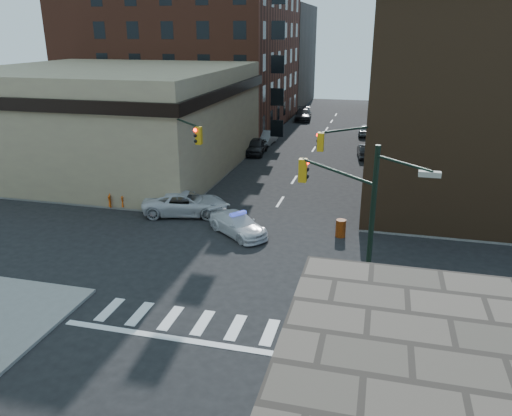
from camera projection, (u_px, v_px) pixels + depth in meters
The scene contains 30 objects.
ground at pixel (244, 258), 27.94m from camera, with size 140.00×140.00×0.00m, color black.
sidewalk_nw at pixel (138, 130), 63.13m from camera, with size 34.00×54.50×0.15m, color gray.
bank_building at pixel (113, 118), 45.42m from camera, with size 22.00×22.00×9.00m, color #9C8C66.
apartment_block at pixel (189, 31), 64.71m from camera, with size 25.00×25.00×24.00m, color #58291B.
commercial_row_ne at pixel (458, 92), 43.13m from camera, with size 14.00×34.00×14.00m, color #48301D.
filler_nw at pixel (250, 55), 85.56m from camera, with size 20.00×18.00×16.00m, color brown.
filler_ne at pixel (435, 73), 75.64m from camera, with size 16.00×16.00×12.00m, color #58291B.
signal_pole_se at pixel (352, 227), 19.95m from camera, with size 5.40×5.27×8.00m.
signal_pole_nw at pixel (180, 155), 32.71m from camera, with size 3.58×3.67×8.00m.
signal_pole_ne at pixel (361, 166), 30.02m from camera, with size 3.67×3.58×8.00m.
tree_ne_near at pixel (389, 123), 48.77m from camera, with size 3.00×3.00×4.85m.
tree_ne_far at pixel (389, 111), 56.08m from camera, with size 3.00×3.00×4.85m.
police_car at pixel (238, 224), 30.96m from camera, with size 1.87×4.61×1.34m, color silver.
pickup at pixel (186, 203), 34.31m from camera, with size 2.66×5.76×1.60m, color silver.
parked_car_wnear at pixel (256, 146), 51.20m from camera, with size 1.88×4.66×1.59m, color black.
parked_car_wfar at pixel (267, 138), 55.91m from camera, with size 1.48×4.24×1.40m, color gray.
parked_car_wdeep at pixel (303, 115), 70.54m from camera, with size 2.23×5.49×1.59m, color black.
parked_car_enear at pixel (366, 151), 49.82m from camera, with size 1.42×4.06×1.34m, color black.
parked_car_efar at pixel (366, 130), 60.21m from camera, with size 1.64×4.08×1.39m, color gray.
pedestrian_a at pixel (168, 184), 37.89m from camera, with size 0.64×0.42×1.74m, color black.
pedestrian_b at pixel (130, 189), 36.99m from camera, with size 0.78×0.61×1.61m, color black.
pedestrian_c at pixel (117, 182), 38.69m from camera, with size 0.91×0.38×1.54m, color #202230.
barrel_road at pixel (341, 228), 30.66m from camera, with size 0.62×0.62×1.10m, color #D6550A.
barrel_bank at pixel (193, 205), 34.95m from camera, with size 0.55×0.55×0.98m, color #DE5D0A.
barricade_se_a at pixel (406, 339), 19.67m from camera, with size 1.06×0.53×0.80m, color orange, non-canonical shape.
barricade_se_b at pixel (385, 339), 19.56m from camera, with size 1.26×0.63×0.95m, color red, non-canonical shape.
barricade_se_c at pixel (366, 406), 16.03m from camera, with size 1.32×0.66×0.99m, color #D04B09, non-canonical shape.
barricade_se_d at pixel (410, 402), 16.28m from camera, with size 1.15×0.57×0.86m, color orange, non-canonical shape.
barricade_nw_a at pixel (176, 203), 34.82m from camera, with size 1.32×0.66×0.99m, color red, non-canonical shape.
barricade_nw_b at pixel (117, 200), 35.46m from camera, with size 1.27×0.64×0.95m, color #C75409, non-canonical shape.
Camera 1 is at (6.86, -24.44, 12.03)m, focal length 35.00 mm.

